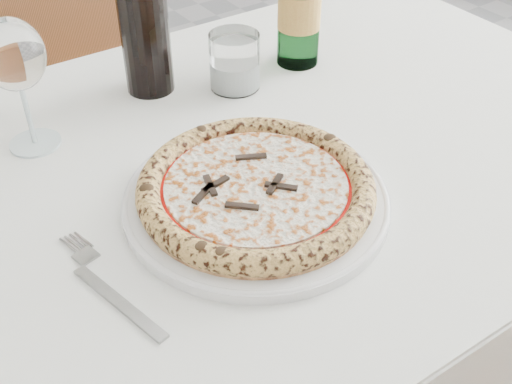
# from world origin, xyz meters

# --- Properties ---
(dining_table) EXTENTS (1.37, 0.83, 0.76)m
(dining_table) POSITION_xyz_m (-0.08, 0.10, 0.66)
(dining_table) COLOR brown
(dining_table) RESTS_ON floor
(chair_far) EXTENTS (0.50, 0.50, 0.93)m
(chair_far) POSITION_xyz_m (0.02, 0.88, 0.53)
(chair_far) COLOR brown
(chair_far) RESTS_ON floor
(plate) EXTENTS (0.33, 0.33, 0.02)m
(plate) POSITION_xyz_m (-0.08, -0.00, 0.76)
(plate) COLOR white
(plate) RESTS_ON dining_table
(pizza) EXTENTS (0.29, 0.29, 0.03)m
(pizza) POSITION_xyz_m (-0.08, -0.00, 0.78)
(pizza) COLOR #EEAD67
(pizza) RESTS_ON plate
(fork) EXTENTS (0.04, 0.20, 0.00)m
(fork) POSITION_xyz_m (-0.29, -0.02, 0.76)
(fork) COLOR gray
(fork) RESTS_ON dining_table
(wine_glass) EXTENTS (0.08, 0.08, 0.19)m
(wine_glass) POSITION_xyz_m (-0.26, 0.29, 0.89)
(wine_glass) COLOR silver
(wine_glass) RESTS_ON dining_table
(tumbler) EXTENTS (0.08, 0.08, 0.09)m
(tumbler) POSITION_xyz_m (0.06, 0.26, 0.79)
(tumbler) COLOR white
(tumbler) RESTS_ON dining_table
(beer_bottle) EXTENTS (0.07, 0.07, 0.27)m
(beer_bottle) POSITION_xyz_m (0.20, 0.27, 0.87)
(beer_bottle) COLOR #40794B
(beer_bottle) RESTS_ON dining_table
(wine_bottle) EXTENTS (0.07, 0.07, 0.31)m
(wine_bottle) POSITION_xyz_m (-0.05, 0.33, 0.89)
(wine_bottle) COLOR black
(wine_bottle) RESTS_ON dining_table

